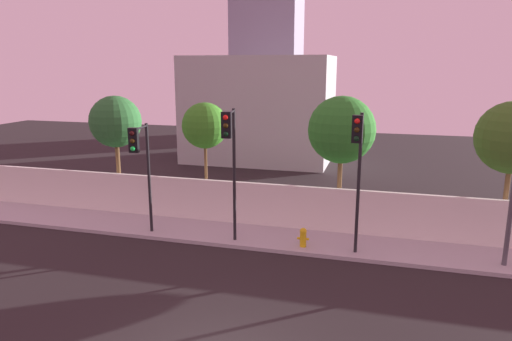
# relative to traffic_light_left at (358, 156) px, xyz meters

# --- Properties ---
(sidewalk) EXTENTS (36.00, 2.40, 0.15)m
(sidewalk) POSITION_rel_traffic_light_left_xyz_m (-2.54, 1.12, -3.71)
(sidewalk) COLOR #ADADAD
(sidewalk) RESTS_ON ground
(perimeter_wall) EXTENTS (36.00, 0.18, 1.80)m
(perimeter_wall) POSITION_rel_traffic_light_left_xyz_m (-2.54, 2.41, -2.74)
(perimeter_wall) COLOR silver
(perimeter_wall) RESTS_ON sidewalk
(traffic_light_left) EXTENTS (0.36, 1.15, 5.03)m
(traffic_light_left) POSITION_rel_traffic_light_left_xyz_m (0.00, 0.00, 0.00)
(traffic_light_left) COLOR black
(traffic_light_left) RESTS_ON sidewalk
(traffic_light_center) EXTENTS (0.40, 1.56, 5.07)m
(traffic_light_center) POSITION_rel_traffic_light_left_xyz_m (-4.44, -0.21, 0.05)
(traffic_light_center) COLOR black
(traffic_light_center) RESTS_ON sidewalk
(traffic_light_right) EXTENTS (0.44, 1.61, 4.40)m
(traffic_light_right) POSITION_rel_traffic_light_left_xyz_m (-7.98, -0.28, -0.40)
(traffic_light_right) COLOR black
(traffic_light_right) RESTS_ON sidewalk
(fire_hydrant) EXTENTS (0.44, 0.26, 0.72)m
(fire_hydrant) POSITION_rel_traffic_light_left_xyz_m (-1.87, 0.48, -3.25)
(fire_hydrant) COLOR gold
(fire_hydrant) RESTS_ON sidewalk
(roadside_tree_leftmost) EXTENTS (2.46, 2.46, 5.36)m
(roadside_tree_leftmost) POSITION_rel_traffic_light_left_xyz_m (-11.56, 3.82, 0.32)
(roadside_tree_leftmost) COLOR brown
(roadside_tree_leftmost) RESTS_ON ground
(roadside_tree_midleft) EXTENTS (2.08, 2.08, 5.13)m
(roadside_tree_midleft) POSITION_rel_traffic_light_left_xyz_m (-7.00, 3.82, 0.29)
(roadside_tree_midleft) COLOR brown
(roadside_tree_midleft) RESTS_ON ground
(roadside_tree_midright) EXTENTS (2.81, 2.81, 5.53)m
(roadside_tree_midright) POSITION_rel_traffic_light_left_xyz_m (-0.91, 3.82, 0.32)
(roadside_tree_midright) COLOR brown
(roadside_tree_midright) RESTS_ON ground
(low_building_distant) EXTENTS (10.14, 6.00, 7.38)m
(low_building_distant) POSITION_rel_traffic_light_left_xyz_m (-7.87, 16.41, -0.10)
(low_building_distant) COLOR #A3A3A3
(low_building_distant) RESTS_ON ground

